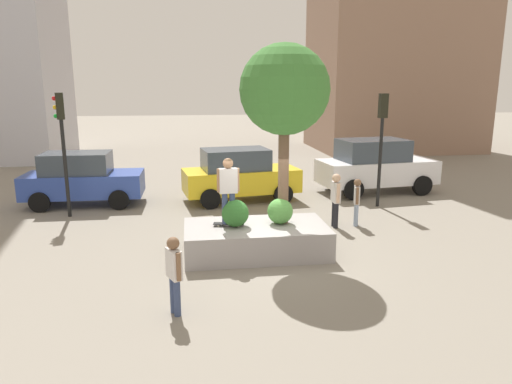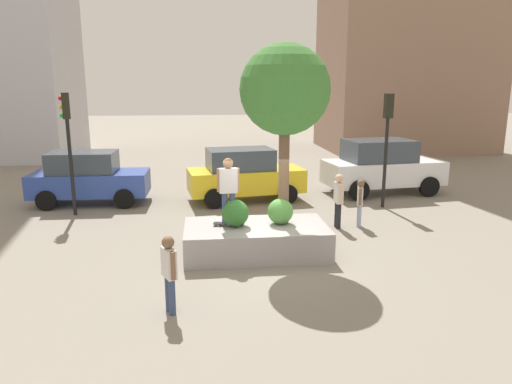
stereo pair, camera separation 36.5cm
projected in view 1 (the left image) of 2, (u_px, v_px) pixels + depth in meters
The scene contains 16 objects.
ground_plane at pixel (268, 254), 12.40m from camera, with size 120.00×120.00×0.00m, color gray.
planter_ledge at pixel (256, 239), 12.34m from camera, with size 3.73×2.03×0.77m, color gray.
plaza_tree at pixel (285, 91), 11.77m from camera, with size 2.30×2.30×4.63m.
boxwood_shrub at pixel (235, 213), 12.10m from camera, with size 0.71×0.71×0.71m, color #2D6628.
hedge_clump at pixel (280, 211), 12.36m from camera, with size 0.68×0.68×0.68m, color #4C8C3D.
skateboard at pixel (229, 224), 12.19m from camera, with size 0.83×0.37×0.07m.
skateboarder at pixel (228, 186), 11.97m from camera, with size 0.58×0.27×1.72m.
sedan_parked at pixel (82, 179), 17.26m from camera, with size 4.24×2.02×1.96m.
taxi_cab at pixel (239, 175), 17.88m from camera, with size 4.55×2.52×2.02m.
police_car at pixel (375, 166), 19.29m from camera, with size 4.95×2.67×2.21m.
traffic_light_corner at pixel (382, 130), 16.66m from camera, with size 0.29×0.35×4.08m.
traffic_light_median at pixel (62, 133), 15.28m from camera, with size 0.37×0.34×4.12m.
pedestrian_crossing at pixel (174, 270), 8.93m from camera, with size 0.34×0.49×1.57m.
passerby_with_bag at pixel (336, 197), 14.52m from camera, with size 0.26×0.58×1.70m.
bystander_watching at pixel (357, 199), 14.71m from camera, with size 0.28×0.49×1.51m.
brick_midrise at pixel (398, 1), 31.00m from camera, with size 10.50×7.71×19.58m, color #8C6B56.
Camera 1 is at (-1.99, -11.57, 4.35)m, focal length 32.87 mm.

